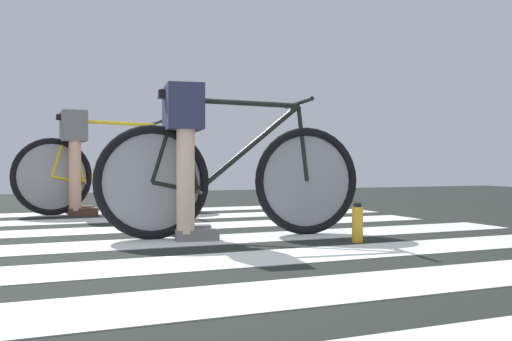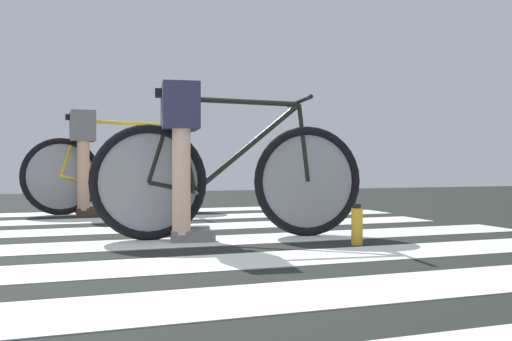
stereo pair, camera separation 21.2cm
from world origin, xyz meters
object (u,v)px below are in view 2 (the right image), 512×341
bicycle_1_of_2 (230,178)px  water_bottle (357,225)px  cyclist_2_of_2 (83,148)px  cyclist_1_of_2 (180,140)px  bicycle_2_of_2 (117,173)px

bicycle_1_of_2 → water_bottle: bearing=-32.7°
cyclist_2_of_2 → water_bottle: 3.01m
cyclist_1_of_2 → water_bottle: 1.20m
bicycle_2_of_2 → water_bottle: 2.85m
bicycle_2_of_2 → cyclist_1_of_2: bearing=-85.8°
water_bottle → bicycle_2_of_2: bearing=113.2°
bicycle_2_of_2 → water_bottle: (1.12, -2.61, -0.27)m
bicycle_2_of_2 → cyclist_2_of_2: size_ratio=1.80×
bicycle_2_of_2 → bicycle_1_of_2: bearing=-77.7°
bicycle_1_of_2 → water_bottle: (0.62, -0.52, -0.27)m
cyclist_2_of_2 → water_bottle: (1.43, -2.60, -0.51)m
cyclist_2_of_2 → bicycle_2_of_2: bearing=0.0°
cyclist_2_of_2 → water_bottle: cyclist_2_of_2 is taller
bicycle_2_of_2 → cyclist_2_of_2: 0.39m
bicycle_1_of_2 → cyclist_2_of_2: cyclist_2_of_2 is taller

